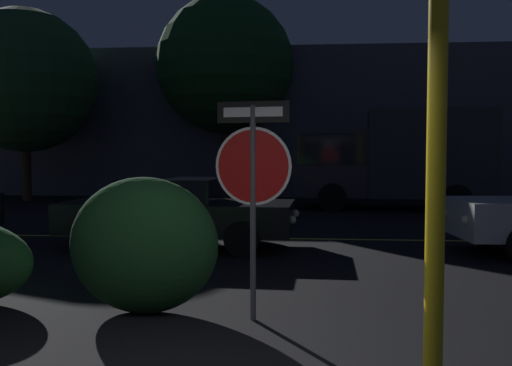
% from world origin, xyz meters
% --- Properties ---
extents(road_center_stripe, '(38.64, 0.12, 0.01)m').
position_xyz_m(road_center_stripe, '(0.00, 7.85, 0.00)').
color(road_center_stripe, gold).
rests_on(road_center_stripe, ground_plane).
extents(stop_sign, '(0.80, 0.16, 2.28)m').
position_xyz_m(stop_sign, '(0.28, 2.19, 1.59)').
color(stop_sign, '#4C4C51').
rests_on(stop_sign, ground_plane).
extents(yellow_pole_right, '(0.12, 0.12, 3.06)m').
position_xyz_m(yellow_pole_right, '(1.61, -0.07, 1.53)').
color(yellow_pole_right, yellow).
rests_on(yellow_pole_right, ground_plane).
extents(hedge_bush_2, '(1.63, 0.87, 1.49)m').
position_xyz_m(hedge_bush_2, '(-0.93, 2.35, 0.74)').
color(hedge_bush_2, '#19421E').
rests_on(hedge_bush_2, ground_plane).
extents(passing_car_2, '(4.36, 1.97, 1.28)m').
position_xyz_m(passing_car_2, '(-1.53, 6.66, 0.66)').
color(passing_car_2, black).
rests_on(passing_car_2, ground_plane).
extents(delivery_truck, '(6.07, 2.88, 3.03)m').
position_xyz_m(delivery_truck, '(3.47, 14.30, 1.63)').
color(delivery_truck, '#2D2D33').
rests_on(delivery_truck, ground_plane).
extents(tree_0, '(5.16, 5.16, 6.92)m').
position_xyz_m(tree_0, '(-9.24, 16.24, 4.34)').
color(tree_0, '#422D1E').
rests_on(tree_0, ground_plane).
extents(tree_1, '(5.33, 5.33, 7.82)m').
position_xyz_m(tree_1, '(-2.27, 18.50, 5.15)').
color(tree_1, '#422D1E').
rests_on(tree_1, ground_plane).
extents(building_backdrop, '(30.57, 4.40, 5.93)m').
position_xyz_m(building_backdrop, '(0.33, 20.87, 2.96)').
color(building_backdrop, '#4C4C56').
rests_on(building_backdrop, ground_plane).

